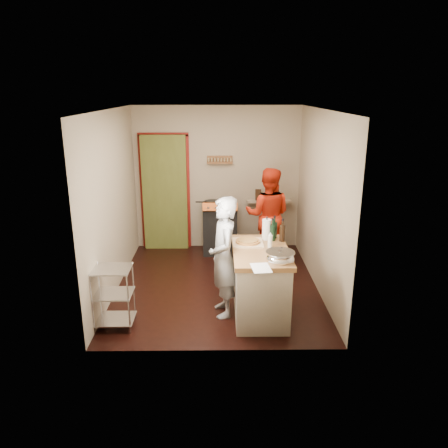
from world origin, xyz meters
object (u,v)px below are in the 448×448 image
at_px(stove, 220,228).
at_px(person_stripe, 224,257).
at_px(wire_shelving, 113,295).
at_px(island, 260,280).
at_px(person_red, 268,215).

relative_size(stove, person_stripe, 0.63).
bearing_deg(wire_shelving, island, 9.23).
distance_m(island, person_red, 2.00).
bearing_deg(island, person_stripe, 177.00).
xyz_separation_m(island, person_red, (0.30, 1.94, 0.33)).
distance_m(island, person_stripe, 0.58).
distance_m(wire_shelving, island, 1.87).
bearing_deg(person_stripe, island, 77.29).
relative_size(island, person_red, 0.84).
distance_m(stove, island, 2.38).
bearing_deg(island, stove, 102.59).
bearing_deg(person_stripe, stove, 171.23).
relative_size(stove, person_red, 0.62).
height_order(person_stripe, person_red, person_red).
bearing_deg(wire_shelving, stove, 63.15).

